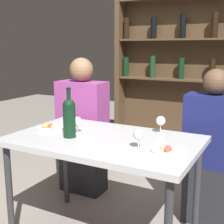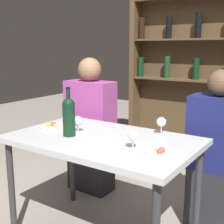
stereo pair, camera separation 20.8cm
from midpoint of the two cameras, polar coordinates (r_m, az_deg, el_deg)
name	(u,v)px [view 2 (the right image)]	position (r m, az deg, el deg)	size (l,w,h in m)	color
dining_table	(102,148)	(2.04, 1.16, -6.62)	(1.21, 0.75, 0.73)	silver
wine_rack_wall	(198,67)	(3.59, 17.05, 7.82)	(1.58, 0.21, 2.09)	#4C3823
wine_bottle	(69,115)	(2.04, -5.03, -0.61)	(0.08, 0.08, 0.32)	black
wine_glass_0	(78,122)	(2.13, -3.49, -1.79)	(0.07, 0.07, 0.12)	silver
wine_glass_1	(161,123)	(2.11, 11.82, -1.95)	(0.06, 0.06, 0.12)	silver
wine_glass_2	(133,136)	(1.79, 7.20, -4.42)	(0.06, 0.06, 0.12)	silver
food_plate_0	(161,152)	(1.77, 12.30, -7.15)	(0.18, 0.18, 0.04)	white
food_plate_1	(52,126)	(2.29, -8.31, -2.58)	(0.20, 0.20, 0.05)	silver
seated_person_left	(90,130)	(2.82, -1.86, -3.35)	(0.44, 0.22, 1.22)	#26262B
seated_person_right	(216,157)	(2.38, 20.91, -7.75)	(0.39, 0.22, 1.16)	#26262B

